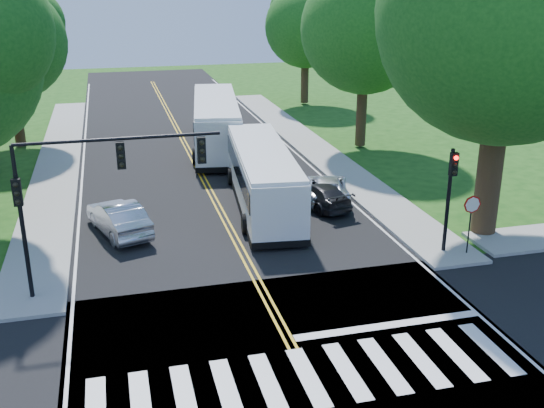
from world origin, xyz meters
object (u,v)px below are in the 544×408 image
object	(u,v)px
bus_lead	(262,176)
hatchback	(119,218)
dark_sedan	(320,195)
signal_nw	(88,180)
signal_ne	(450,187)
bus_follow	(216,122)
suv	(327,188)

from	to	relation	value
bus_lead	hatchback	distance (m)	7.48
hatchback	dark_sedan	world-z (taller)	hatchback
signal_nw	dark_sedan	world-z (taller)	signal_nw
signal_ne	bus_lead	world-z (taller)	signal_ne
signal_nw	signal_ne	xyz separation A→B (m)	(14.06, 0.01, -1.41)
signal_nw	dark_sedan	bearing A→B (deg)	32.36
bus_follow	dark_sedan	world-z (taller)	bus_follow
bus_lead	dark_sedan	size ratio (longest dim) A/B	2.82
signal_nw	suv	size ratio (longest dim) A/B	1.57
bus_follow	signal_nw	bearing A→B (deg)	76.74
bus_follow	bus_lead	bearing A→B (deg)	99.49
hatchback	bus_follow	bearing A→B (deg)	-133.68
suv	bus_lead	bearing A→B (deg)	18.47
bus_lead	bus_follow	world-z (taller)	bus_follow
suv	hatchback	bearing A→B (deg)	27.28
suv	dark_sedan	distance (m)	1.21
bus_follow	suv	xyz separation A→B (m)	(3.77, -11.96, -1.15)
bus_lead	hatchback	xyz separation A→B (m)	(-7.17, -1.97, -0.83)
bus_lead	bus_follow	distance (m)	12.11
dark_sedan	signal_nw	bearing A→B (deg)	20.23
signal_nw	suv	distance (m)	14.47
signal_nw	bus_lead	world-z (taller)	signal_nw
bus_lead	suv	xyz separation A→B (m)	(3.51, 0.15, -0.96)
signal_ne	dark_sedan	size ratio (longest dim) A/B	1.04
bus_follow	hatchback	size ratio (longest dim) A/B	2.87
hatchback	suv	size ratio (longest dim) A/B	1.02
bus_lead	suv	bearing A→B (deg)	-171.60
signal_nw	bus_lead	size ratio (longest dim) A/B	0.60
bus_lead	dark_sedan	world-z (taller)	bus_lead
signal_ne	suv	bearing A→B (deg)	107.54
bus_follow	suv	distance (m)	12.59
bus_lead	suv	world-z (taller)	bus_lead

